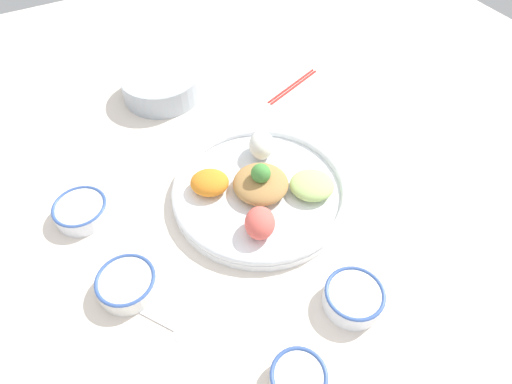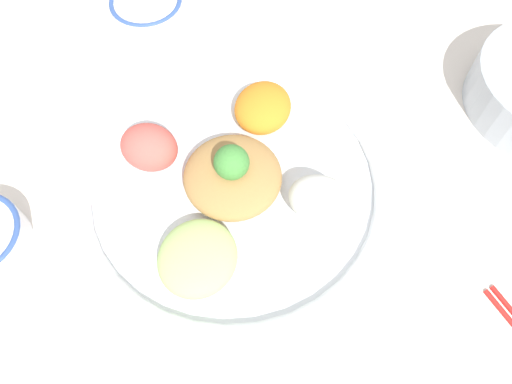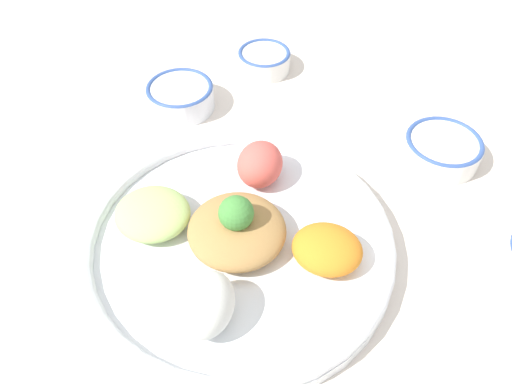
# 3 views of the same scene
# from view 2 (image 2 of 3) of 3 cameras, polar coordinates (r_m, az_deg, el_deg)

# --- Properties ---
(ground_plane) EXTENTS (2.40, 2.40, 0.00)m
(ground_plane) POSITION_cam_2_polar(r_m,az_deg,el_deg) (0.68, -4.11, 1.93)
(ground_plane) COLOR silver
(salad_platter) EXTENTS (0.40, 0.40, 0.10)m
(salad_platter) POSITION_cam_2_polar(r_m,az_deg,el_deg) (0.64, -2.62, 0.96)
(salad_platter) COLOR white
(salad_platter) RESTS_ON ground_plane
(rice_bowl_blue) EXTENTS (0.12, 0.12, 0.04)m
(rice_bowl_blue) POSITION_cam_2_polar(r_m,az_deg,el_deg) (0.87, -12.32, 19.80)
(rice_bowl_blue) COLOR white
(rice_bowl_blue) RESTS_ON ground_plane
(serving_spoon_main) EXTENTS (0.10, 0.12, 0.01)m
(serving_spoon_main) POSITION_cam_2_polar(r_m,az_deg,el_deg) (0.86, -19.81, 15.04)
(serving_spoon_main) COLOR silver
(serving_spoon_main) RESTS_ON ground_plane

